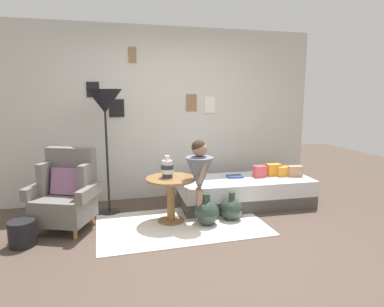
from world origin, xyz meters
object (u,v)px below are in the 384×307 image
at_px(daybed, 245,192).
at_px(demijohn_near, 206,212).
at_px(demijohn_far, 232,209).
at_px(magazine_basket, 22,233).
at_px(floor_lamp, 105,105).
at_px(person_child, 199,171).
at_px(side_table, 171,190).
at_px(book_on_daybed, 235,176).
at_px(vase_striped, 167,168).
at_px(armchair, 66,193).

relative_size(daybed, demijohn_near, 4.83).
height_order(demijohn_far, magazine_basket, demijohn_far).
relative_size(floor_lamp, person_child, 1.57).
height_order(demijohn_near, magazine_basket, demijohn_near).
bearing_deg(demijohn_far, daybed, 50.76).
bearing_deg(side_table, floor_lamp, 143.69).
distance_m(side_table, floor_lamp, 1.40).
bearing_deg(floor_lamp, demijohn_far, -24.66).
bearing_deg(person_child, side_table, 151.77).
bearing_deg(daybed, book_on_daybed, 144.17).
distance_m(vase_striped, demijohn_near, 0.73).
bearing_deg(demijohn_far, book_on_daybed, 64.30).
height_order(daybed, book_on_daybed, book_on_daybed).
distance_m(daybed, vase_striped, 1.36).
height_order(armchair, person_child, person_child).
xyz_separation_m(vase_striped, demijohn_near, (0.44, -0.24, -0.53)).
bearing_deg(daybed, side_table, -163.12).
xyz_separation_m(book_on_daybed, demijohn_far, (-0.29, -0.60, -0.27)).
bearing_deg(demijohn_near, magazine_basket, -179.32).
bearing_deg(vase_striped, person_child, -29.20).
bearing_deg(daybed, demijohn_near, -143.43).
height_order(side_table, magazine_basket, side_table).
bearing_deg(demijohn_near, vase_striped, 150.94).
bearing_deg(book_on_daybed, person_child, -139.53).
relative_size(armchair, person_child, 0.91).
distance_m(book_on_daybed, magazine_basket, 2.85).
relative_size(side_table, floor_lamp, 0.37).
xyz_separation_m(side_table, book_on_daybed, (1.06, 0.45, -0.01)).
distance_m(side_table, vase_striped, 0.28).
bearing_deg(side_table, demijohn_far, -10.84).
distance_m(armchair, demijohn_far, 2.06).
bearing_deg(side_table, vase_striped, 142.61).
height_order(armchair, demijohn_near, armchair).
distance_m(demijohn_near, magazine_basket, 2.10).
xyz_separation_m(floor_lamp, demijohn_near, (1.15, -0.77, -1.31)).
relative_size(person_child, book_on_daybed, 4.87).
bearing_deg(person_child, daybed, 31.87).
relative_size(armchair, daybed, 0.50).
bearing_deg(book_on_daybed, armchair, -172.52).
xyz_separation_m(book_on_daybed, demijohn_near, (-0.65, -0.67, -0.25)).
xyz_separation_m(armchair, daybed, (2.44, 0.21, -0.24)).
bearing_deg(daybed, person_child, -148.13).
bearing_deg(demijohn_far, floor_lamp, 155.34).
bearing_deg(vase_striped, armchair, 174.35).
distance_m(armchair, book_on_daybed, 2.33).
height_order(armchair, daybed, armchair).
relative_size(armchair, vase_striped, 3.49).
bearing_deg(magazine_basket, armchair, 41.71).
height_order(vase_striped, person_child, person_child).
height_order(armchair, vase_striped, armchair).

